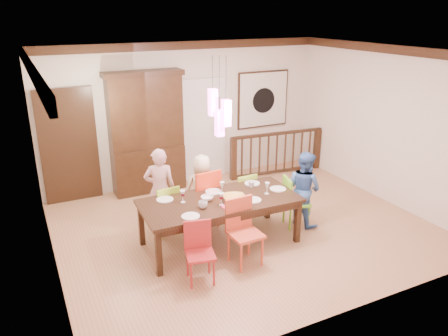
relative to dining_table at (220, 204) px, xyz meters
name	(u,v)px	position (x,y,z in m)	size (l,w,h in m)	color
floor	(244,227)	(0.60, 0.31, -0.68)	(6.00, 6.00, 0.00)	#AB7652
ceiling	(247,52)	(0.60, 0.31, 2.22)	(6.00, 6.00, 0.00)	white
wall_back	(187,114)	(0.60, 2.81, 0.77)	(6.00, 6.00, 0.00)	beige
wall_left	(44,175)	(-2.40, 0.31, 0.77)	(5.00, 5.00, 0.00)	beige
wall_right	(385,125)	(3.60, 0.31, 0.77)	(5.00, 5.00, 0.00)	beige
crown_molding	(247,57)	(0.60, 0.31, 2.14)	(6.00, 5.00, 0.16)	black
panel_door	(69,148)	(-1.80, 2.76, 0.37)	(1.04, 0.07, 2.24)	black
white_doorway	(204,131)	(0.95, 2.77, 0.37)	(0.97, 0.05, 2.22)	silver
painting	(263,99)	(2.40, 2.77, 0.92)	(1.25, 0.06, 1.25)	black
pendant_cluster	(220,112)	(0.00, 0.00, 1.43)	(0.27, 0.21, 1.14)	#EA46AE
dining_table	(220,204)	(0.00, 0.00, 0.00)	(2.44, 1.16, 0.75)	black
chair_far_left	(165,206)	(-0.66, 0.70, -0.19)	(0.43, 0.43, 0.85)	#9CD02B
chair_far_mid	(203,193)	(0.01, 0.69, -0.09)	(0.51, 0.51, 1.03)	red
chair_far_right	(242,192)	(0.76, 0.68, -0.20)	(0.39, 0.39, 0.83)	#A4D236
chair_near_left	(200,250)	(-0.68, -0.81, -0.20)	(0.45, 0.45, 0.83)	#A62424
chair_near_mid	(246,229)	(0.07, -0.69, -0.12)	(0.46, 0.46, 0.97)	#CE4A2E
chair_end_right	(297,198)	(1.42, -0.02, -0.18)	(0.48, 0.48, 0.87)	#69BA21
china_hutch	(146,133)	(-0.35, 2.60, 0.53)	(1.52, 0.46, 2.41)	black
balustrade	(277,152)	(2.48, 2.26, -0.18)	(2.22, 0.26, 0.96)	black
person_far_left	(160,189)	(-0.66, 0.91, 0.02)	(0.51, 0.34, 1.40)	beige
person_far_mid	(202,189)	(0.05, 0.79, -0.07)	(0.60, 0.39, 1.22)	beige
person_end_right	(304,188)	(1.58, 0.00, -0.03)	(0.63, 0.49, 1.29)	#3A63A4
serving_bowl	(234,198)	(0.18, -0.13, 0.11)	(0.33, 0.33, 0.08)	gold
small_bowl	(207,198)	(-0.18, 0.07, 0.10)	(0.20, 0.20, 0.06)	white
cup_left	(203,205)	(-0.35, -0.16, 0.13)	(0.13, 0.13, 0.11)	silver
cup_right	(251,184)	(0.67, 0.21, 0.12)	(0.11, 0.11, 0.10)	silver
plate_far_left	(165,199)	(-0.76, 0.36, 0.08)	(0.26, 0.26, 0.01)	white
plate_far_mid	(213,192)	(0.03, 0.31, 0.08)	(0.26, 0.26, 0.01)	white
plate_far_right	(252,183)	(0.76, 0.34, 0.08)	(0.26, 0.26, 0.01)	white
plate_near_left	(191,216)	(-0.62, -0.35, 0.08)	(0.26, 0.26, 0.01)	white
plate_near_mid	(253,200)	(0.44, -0.25, 0.08)	(0.26, 0.26, 0.01)	white
plate_end_right	(278,189)	(1.02, -0.05, 0.08)	(0.26, 0.26, 0.01)	white
wine_glass_a	(183,196)	(-0.54, 0.15, 0.17)	(0.08, 0.08, 0.19)	#590C19
wine_glass_b	(222,188)	(0.14, 0.20, 0.17)	(0.08, 0.08, 0.19)	silver
wine_glass_c	(221,199)	(-0.07, -0.20, 0.17)	(0.08, 0.08, 0.19)	#590C19
wine_glass_d	(267,188)	(0.76, -0.13, 0.17)	(0.08, 0.08, 0.19)	silver
napkin	(228,207)	(-0.01, -0.30, 0.08)	(0.18, 0.14, 0.01)	#D83359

